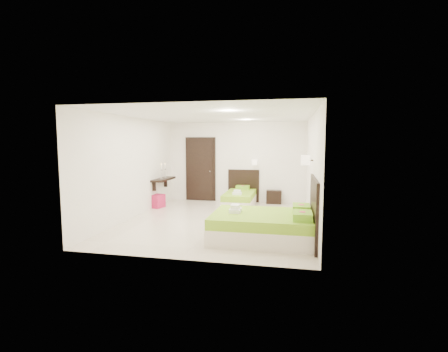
% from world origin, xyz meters
% --- Properties ---
extents(floor, '(5.50, 5.50, 0.00)m').
position_xyz_m(floor, '(0.00, 0.00, 0.00)').
color(floor, beige).
rests_on(floor, ground).
extents(bed_single, '(1.02, 1.70, 1.40)m').
position_xyz_m(bed_single, '(0.26, 1.98, 0.26)').
color(bed_single, beige).
rests_on(bed_single, ground).
extents(bed_double, '(2.04, 1.73, 1.68)m').
position_xyz_m(bed_double, '(1.31, -1.31, 0.30)').
color(bed_double, beige).
rests_on(bed_double, ground).
extents(nightstand, '(0.50, 0.45, 0.42)m').
position_xyz_m(nightstand, '(1.25, 2.68, 0.21)').
color(nightstand, black).
rests_on(nightstand, ground).
extents(ottoman, '(0.48, 0.48, 0.39)m').
position_xyz_m(ottoman, '(-2.18, 1.26, 0.20)').
color(ottoman, '#AA1643').
rests_on(ottoman, ground).
extents(door, '(1.02, 0.15, 2.14)m').
position_xyz_m(door, '(-1.20, 2.70, 1.05)').
color(door, black).
rests_on(door, ground).
extents(console_shelf, '(0.35, 1.20, 0.78)m').
position_xyz_m(console_shelf, '(-2.08, 1.60, 0.82)').
color(console_shelf, black).
rests_on(console_shelf, ground).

